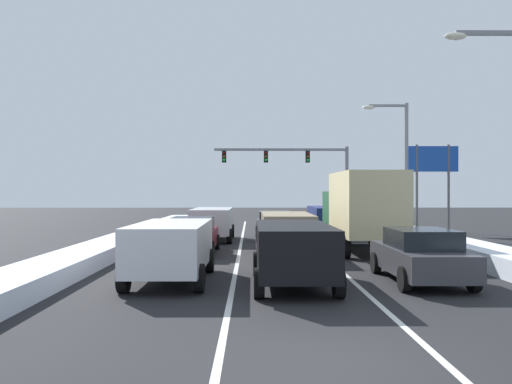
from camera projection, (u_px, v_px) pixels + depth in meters
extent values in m
plane|color=black|center=(280.00, 253.00, 21.92)|extent=(120.00, 120.00, 0.00)
cube|color=silver|center=(311.00, 244.00, 25.44)|extent=(0.14, 38.64, 0.01)
cube|color=silver|center=(241.00, 245.00, 25.41)|extent=(0.14, 38.64, 0.01)
cube|color=silver|center=(421.00, 238.00, 25.49)|extent=(1.78, 38.64, 0.63)
cube|color=silver|center=(130.00, 239.00, 25.36)|extent=(1.74, 38.64, 0.56)
cube|color=#38383D|center=(420.00, 260.00, 15.04)|extent=(1.82, 4.50, 0.70)
cube|color=black|center=(422.00, 239.00, 14.88)|extent=(1.64, 2.20, 0.55)
cube|color=red|center=(420.00, 266.00, 12.83)|extent=(0.24, 0.08, 0.14)
cube|color=red|center=(477.00, 266.00, 12.84)|extent=(0.24, 0.08, 0.14)
cylinder|color=black|center=(376.00, 263.00, 16.58)|extent=(0.22, 0.66, 0.66)
cylinder|color=black|center=(432.00, 263.00, 16.59)|extent=(0.22, 0.66, 0.66)
cylinder|color=black|center=(404.00, 279.00, 13.48)|extent=(0.22, 0.66, 0.66)
cylinder|color=black|center=(474.00, 279.00, 13.49)|extent=(0.22, 0.66, 0.66)
cube|color=#1E5633|center=(350.00, 212.00, 25.32)|extent=(2.35, 2.20, 2.00)
cube|color=#D1C18C|center=(366.00, 204.00, 21.72)|extent=(2.35, 5.00, 2.60)
cylinder|color=black|center=(326.00, 235.00, 25.61)|extent=(0.28, 0.92, 0.92)
cylinder|color=black|center=(372.00, 235.00, 25.63)|extent=(0.28, 0.92, 0.92)
cylinder|color=black|center=(346.00, 246.00, 20.21)|extent=(0.28, 0.92, 0.92)
cylinder|color=black|center=(404.00, 246.00, 20.23)|extent=(0.28, 0.92, 0.92)
cube|color=navy|center=(328.00, 218.00, 30.33)|extent=(1.95, 4.90, 1.25)
cube|color=black|center=(335.00, 215.00, 27.92)|extent=(1.56, 0.06, 0.55)
cube|color=red|center=(320.00, 222.00, 27.93)|extent=(0.20, 0.08, 0.28)
cube|color=red|center=(350.00, 222.00, 27.94)|extent=(0.20, 0.08, 0.28)
cylinder|color=black|center=(309.00, 227.00, 32.03)|extent=(0.25, 0.74, 0.74)
cylinder|color=black|center=(340.00, 227.00, 32.04)|extent=(0.25, 0.74, 0.74)
cylinder|color=black|center=(315.00, 232.00, 28.63)|extent=(0.25, 0.74, 0.74)
cylinder|color=black|center=(351.00, 232.00, 28.65)|extent=(0.25, 0.74, 0.74)
cube|color=black|center=(293.00, 247.00, 14.37)|extent=(1.95, 4.90, 1.25)
cube|color=black|center=(302.00, 247.00, 11.96)|extent=(1.56, 0.06, 0.55)
cube|color=red|center=(267.00, 263.00, 11.97)|extent=(0.20, 0.08, 0.28)
cube|color=red|center=(336.00, 263.00, 11.98)|extent=(0.20, 0.08, 0.28)
cylinder|color=black|center=(257.00, 264.00, 16.07)|extent=(0.25, 0.74, 0.74)
cylinder|color=black|center=(320.00, 264.00, 16.08)|extent=(0.25, 0.74, 0.74)
cylinder|color=black|center=(259.00, 283.00, 12.67)|extent=(0.25, 0.74, 0.74)
cylinder|color=black|center=(339.00, 283.00, 12.68)|extent=(0.25, 0.74, 0.74)
cube|color=#937F60|center=(287.00, 229.00, 21.30)|extent=(1.95, 4.90, 1.25)
cube|color=black|center=(291.00, 226.00, 18.89)|extent=(1.56, 0.06, 0.55)
cube|color=red|center=(269.00, 237.00, 18.90)|extent=(0.20, 0.08, 0.28)
cube|color=red|center=(313.00, 237.00, 18.91)|extent=(0.20, 0.08, 0.28)
cylinder|color=black|center=(262.00, 242.00, 23.00)|extent=(0.25, 0.74, 0.74)
cylinder|color=black|center=(306.00, 242.00, 23.01)|extent=(0.25, 0.74, 0.74)
cylinder|color=black|center=(264.00, 251.00, 19.60)|extent=(0.25, 0.74, 0.74)
cylinder|color=black|center=(315.00, 251.00, 19.61)|extent=(0.25, 0.74, 0.74)
cube|color=slate|center=(275.00, 228.00, 28.08)|extent=(1.82, 4.50, 0.70)
cube|color=black|center=(275.00, 216.00, 27.93)|extent=(1.64, 2.20, 0.55)
cube|color=red|center=(263.00, 228.00, 25.87)|extent=(0.24, 0.08, 0.14)
cube|color=red|center=(291.00, 228.00, 25.89)|extent=(0.24, 0.08, 0.14)
cylinder|color=black|center=(258.00, 231.00, 29.62)|extent=(0.22, 0.66, 0.66)
cylinder|color=black|center=(289.00, 231.00, 29.64)|extent=(0.22, 0.66, 0.66)
cylinder|color=black|center=(258.00, 236.00, 26.52)|extent=(0.22, 0.66, 0.66)
cylinder|color=black|center=(294.00, 236.00, 26.54)|extent=(0.22, 0.66, 0.66)
cube|color=silver|center=(172.00, 245.00, 15.08)|extent=(1.95, 4.90, 1.25)
cube|color=black|center=(156.00, 244.00, 12.67)|extent=(1.56, 0.06, 0.55)
cube|color=red|center=(124.00, 259.00, 12.67)|extent=(0.20, 0.08, 0.28)
cube|color=red|center=(189.00, 259.00, 12.69)|extent=(0.20, 0.08, 0.28)
cylinder|color=black|center=(150.00, 261.00, 16.77)|extent=(0.25, 0.74, 0.74)
cylinder|color=black|center=(210.00, 261.00, 16.79)|extent=(0.25, 0.74, 0.74)
cylinder|color=black|center=(124.00, 278.00, 13.37)|extent=(0.25, 0.74, 0.74)
cylinder|color=black|center=(199.00, 278.00, 13.39)|extent=(0.25, 0.74, 0.74)
cube|color=maroon|center=(193.00, 238.00, 21.78)|extent=(1.82, 4.50, 0.70)
cube|color=black|center=(192.00, 224.00, 21.63)|extent=(1.64, 2.20, 0.55)
cube|color=red|center=(168.00, 240.00, 19.57)|extent=(0.24, 0.08, 0.14)
cube|color=red|center=(205.00, 240.00, 19.58)|extent=(0.24, 0.08, 0.14)
cylinder|color=black|center=(176.00, 242.00, 23.32)|extent=(0.22, 0.66, 0.66)
cylinder|color=black|center=(217.00, 242.00, 23.34)|extent=(0.22, 0.66, 0.66)
cylinder|color=black|center=(165.00, 250.00, 20.22)|extent=(0.22, 0.66, 0.66)
cylinder|color=black|center=(212.00, 250.00, 20.24)|extent=(0.22, 0.66, 0.66)
cube|color=#B7BABF|center=(212.00, 220.00, 27.52)|extent=(1.95, 4.90, 1.25)
cube|color=black|center=(209.00, 218.00, 25.11)|extent=(1.56, 0.06, 0.55)
cube|color=red|center=(192.00, 225.00, 25.11)|extent=(0.20, 0.08, 0.28)
cube|color=red|center=(225.00, 225.00, 25.13)|extent=(0.20, 0.08, 0.28)
cylinder|color=black|center=(197.00, 231.00, 29.21)|extent=(0.25, 0.74, 0.74)
cylinder|color=black|center=(232.00, 231.00, 29.23)|extent=(0.25, 0.74, 0.74)
cylinder|color=black|center=(190.00, 236.00, 25.81)|extent=(0.25, 0.74, 0.74)
cylinder|color=black|center=(229.00, 236.00, 25.83)|extent=(0.25, 0.74, 0.74)
cylinder|color=slate|center=(347.00, 185.00, 43.05)|extent=(0.28, 0.28, 6.20)
cube|color=slate|center=(281.00, 150.00, 42.99)|extent=(10.80, 0.20, 0.20)
cube|color=black|center=(308.00, 157.00, 43.01)|extent=(0.34, 0.34, 0.95)
sphere|color=#4C0A0A|center=(308.00, 153.00, 42.83)|extent=(0.22, 0.22, 0.22)
sphere|color=#593F0C|center=(308.00, 157.00, 42.83)|extent=(0.22, 0.22, 0.22)
sphere|color=green|center=(308.00, 160.00, 42.83)|extent=(0.22, 0.22, 0.22)
cube|color=black|center=(266.00, 157.00, 42.98)|extent=(0.34, 0.34, 0.95)
sphere|color=#4C0A0A|center=(266.00, 153.00, 42.80)|extent=(0.22, 0.22, 0.22)
sphere|color=#593F0C|center=(266.00, 157.00, 42.80)|extent=(0.22, 0.22, 0.22)
sphere|color=green|center=(266.00, 160.00, 42.80)|extent=(0.22, 0.22, 0.22)
cube|color=black|center=(224.00, 157.00, 42.95)|extent=(0.34, 0.34, 0.95)
sphere|color=#4C0A0A|center=(224.00, 153.00, 42.76)|extent=(0.22, 0.22, 0.22)
sphere|color=#593F0C|center=(224.00, 157.00, 42.76)|extent=(0.22, 0.22, 0.22)
sphere|color=green|center=(224.00, 160.00, 42.77)|extent=(0.22, 0.22, 0.22)
cube|color=gray|center=(490.00, 33.00, 16.69)|extent=(2.20, 0.14, 0.14)
ellipsoid|color=#EAE5C6|center=(455.00, 36.00, 16.68)|extent=(0.70, 0.36, 0.24)
cylinder|color=gray|center=(406.00, 169.00, 30.76)|extent=(0.22, 0.22, 7.70)
cube|color=gray|center=(388.00, 106.00, 30.75)|extent=(2.20, 0.14, 0.14)
ellipsoid|color=#EAE5C6|center=(369.00, 107.00, 30.74)|extent=(0.70, 0.36, 0.24)
cylinder|color=#59595B|center=(417.00, 188.00, 33.17)|extent=(0.16, 0.16, 5.50)
cylinder|color=#59595B|center=(449.00, 188.00, 33.18)|extent=(0.16, 0.16, 5.50)
cube|color=#1947A5|center=(433.00, 159.00, 33.17)|extent=(3.20, 0.12, 1.60)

